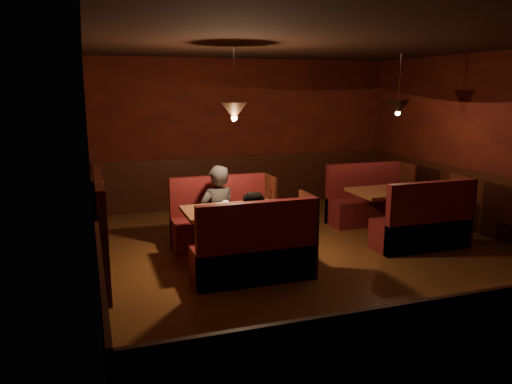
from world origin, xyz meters
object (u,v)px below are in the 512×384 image
object	(u,v)px
second_bench_far	(368,204)
diner_b	(256,222)
main_table	(236,221)
second_bench_near	(424,227)
diner_a	(217,196)
main_bench_far	(223,223)
second_table	(393,201)
main_bench_near	(256,255)

from	to	relation	value
second_bench_far	diner_b	size ratio (longest dim) A/B	1.01
main_table	second_bench_near	distance (m)	2.81
main_table	diner_b	bearing A→B (deg)	-85.25
diner_a	second_bench_near	bearing A→B (deg)	146.62
second_bench_far	diner_a	size ratio (longest dim) A/B	0.91
second_bench_near	main_bench_far	bearing A→B (deg)	156.77
main_table	diner_a	xyz separation A→B (m)	(-0.12, 0.56, 0.23)
diner_b	second_table	bearing A→B (deg)	9.10
main_table	main_bench_near	distance (m)	0.82
main_table	second_table	xyz separation A→B (m)	(2.75, 0.39, -0.02)
main_table	second_table	world-z (taller)	main_table
main_bench_near	diner_b	xyz separation A→B (m)	(0.04, 0.10, 0.39)
main_table	second_bench_far	xyz separation A→B (m)	(2.78, 1.18, -0.24)
main_bench_far	diner_b	world-z (taller)	diner_b
second_bench_far	main_bench_far	bearing A→B (deg)	-171.94
second_table	diner_b	distance (m)	2.90
second_bench_far	second_bench_near	size ratio (longest dim) A/B	1.00
main_bench_near	second_bench_far	xyz separation A→B (m)	(2.76, 1.96, 0.00)
main_bench_far	second_table	size ratio (longest dim) A/B	1.15
main_bench_near	second_bench_near	size ratio (longest dim) A/B	1.04
main_bench_far	second_bench_far	bearing A→B (deg)	8.06
second_bench_far	second_bench_near	xyz separation A→B (m)	(0.00, -1.58, 0.00)
second_bench_near	diner_a	size ratio (longest dim) A/B	0.91
second_bench_near	diner_b	bearing A→B (deg)	-173.97
main_bench_far	main_table	bearing A→B (deg)	-91.12
main_table	diner_b	xyz separation A→B (m)	(0.06, -0.69, 0.15)
second_bench_near	diner_a	bearing A→B (deg)	161.77
second_table	diner_a	size ratio (longest dim) A/B	0.82
main_table	second_bench_far	size ratio (longest dim) A/B	0.95
second_table	second_bench_near	distance (m)	0.82
second_table	second_bench_far	distance (m)	0.82
main_table	main_bench_far	distance (m)	0.82
main_table	second_bench_near	size ratio (longest dim) A/B	0.95
main_table	diner_b	world-z (taller)	diner_b
main_bench_far	second_bench_near	world-z (taller)	second_bench_near
second_bench_near	diner_b	world-z (taller)	diner_b
diner_a	diner_b	bearing A→B (deg)	83.01
main_table	diner_a	size ratio (longest dim) A/B	0.86
main_bench_near	second_bench_far	world-z (taller)	second_bench_far
second_bench_far	diner_b	distance (m)	3.32
main_table	main_bench_near	size ratio (longest dim) A/B	0.91
diner_a	diner_b	size ratio (longest dim) A/B	1.11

